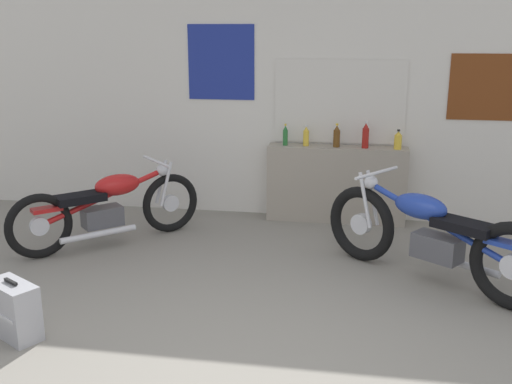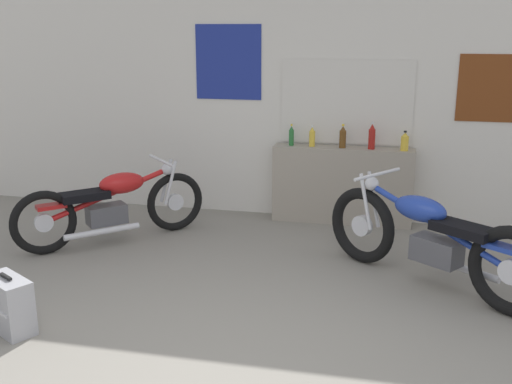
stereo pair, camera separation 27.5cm
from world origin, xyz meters
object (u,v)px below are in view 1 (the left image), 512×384
object	(u,v)px
bottle_center	(337,137)
hard_case_silver	(14,310)
bottle_rightmost	(398,140)
bottle_left_center	(306,137)
bottle_right_center	(366,136)
motorcycle_red	(108,207)
bottle_leftmost	(285,136)
motorcycle_blue	(431,236)

from	to	relation	value
bottle_center	hard_case_silver	bearing A→B (deg)	-124.90
bottle_rightmost	bottle_left_center	bearing A→B (deg)	178.39
bottle_center	bottle_right_center	xyz separation A→B (m)	(0.32, -0.00, 0.02)
bottle_center	bottle_right_center	bearing A→B (deg)	-0.67
motorcycle_red	hard_case_silver	size ratio (longest dim) A/B	3.26
bottle_leftmost	bottle_left_center	size ratio (longest dim) A/B	1.03
bottle_rightmost	bottle_leftmost	bearing A→B (deg)	179.00
bottle_leftmost	bottle_center	size ratio (longest dim) A/B	0.92
bottle_right_center	motorcycle_red	distance (m)	2.92
motorcycle_red	motorcycle_blue	bearing A→B (deg)	-8.10
motorcycle_red	bottle_right_center	bearing A→B (deg)	24.14
bottle_left_center	bottle_right_center	bearing A→B (deg)	-1.73
bottle_rightmost	hard_case_silver	size ratio (longest dim) A/B	0.46
bottle_leftmost	motorcycle_blue	xyz separation A→B (m)	(1.49, -1.64, -0.56)
motorcycle_blue	bottle_leftmost	bearing A→B (deg)	132.32
bottle_leftmost	motorcycle_blue	distance (m)	2.28
bottle_left_center	bottle_rightmost	world-z (taller)	bottle_left_center
hard_case_silver	motorcycle_blue	bearing A→B (deg)	26.10
bottle_right_center	hard_case_silver	distance (m)	4.10
bottle_left_center	bottle_rightmost	xyz separation A→B (m)	(1.03, -0.03, -0.01)
bottle_left_center	bottle_center	xyz separation A→B (m)	(0.35, -0.02, 0.01)
bottle_left_center	bottle_center	world-z (taller)	bottle_center
bottle_leftmost	bottle_left_center	distance (m)	0.24
bottle_rightmost	hard_case_silver	bearing A→B (deg)	-132.56
bottle_leftmost	bottle_rightmost	size ratio (longest dim) A/B	1.13
bottle_right_center	motorcycle_blue	size ratio (longest dim) A/B	0.17
motorcycle_red	hard_case_silver	bearing A→B (deg)	-87.29
bottle_leftmost	bottle_center	xyz separation A→B (m)	(0.59, -0.01, 0.01)
bottle_leftmost	bottle_left_center	world-z (taller)	bottle_leftmost
motorcycle_red	bottle_center	bearing A→B (deg)	27.16
bottle_right_center	bottle_center	bearing A→B (deg)	179.33
bottle_right_center	motorcycle_red	xyz separation A→B (m)	(-2.61, -1.17, -0.61)
bottle_rightmost	motorcycle_red	distance (m)	3.24
motorcycle_blue	bottle_right_center	bearing A→B (deg)	109.66
hard_case_silver	bottle_rightmost	bearing A→B (deg)	47.44
motorcycle_red	bottle_left_center	bearing A→B (deg)	31.54
motorcycle_blue	motorcycle_red	size ratio (longest dim) A/B	1.19
bottle_left_center	motorcycle_blue	world-z (taller)	bottle_left_center
bottle_leftmost	hard_case_silver	size ratio (longest dim) A/B	0.52
bottle_center	bottle_rightmost	size ratio (longest dim) A/B	1.22
bottle_left_center	bottle_right_center	distance (m)	0.67
bottle_leftmost	bottle_left_center	bearing A→B (deg)	1.61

